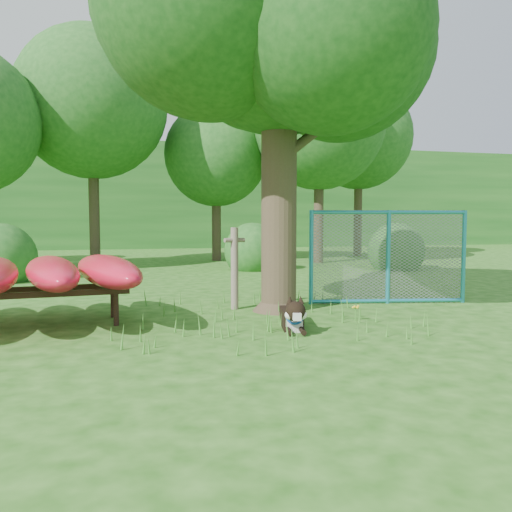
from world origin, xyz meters
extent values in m
plane|color=#1D5310|center=(0.00, 0.00, 0.00)|extent=(80.00, 80.00, 0.00)
cylinder|color=#372B1E|center=(0.75, 1.78, 2.36)|extent=(0.62, 0.62, 4.72)
cone|color=#372B1E|center=(0.75, 1.78, 0.24)|extent=(0.92, 0.92, 0.47)
sphere|color=#134313|center=(2.08, 2.32, 4.72)|extent=(3.40, 3.40, 3.40)
sphere|color=#134313|center=(-0.49, 1.43, 4.91)|extent=(3.59, 3.59, 3.59)
sphere|color=#134313|center=(1.20, 0.64, 4.34)|extent=(3.02, 3.02, 3.02)
cylinder|color=#372B1E|center=(1.31, 1.77, 3.02)|extent=(1.32, 0.59, 1.01)
cylinder|color=#372B1E|center=(0.28, 1.98, 3.40)|extent=(1.03, 0.70, 0.97)
cylinder|color=#695B4E|center=(0.04, 2.13, 0.72)|extent=(0.17, 0.17, 1.44)
cylinder|color=#695B4E|center=(0.04, 2.13, 1.22)|extent=(0.39, 0.19, 0.08)
cylinder|color=black|center=(-1.94, 1.18, 0.25)|extent=(0.09, 0.09, 0.49)
cylinder|color=black|center=(-2.01, 1.86, 0.25)|extent=(0.09, 0.09, 0.49)
cube|color=black|center=(-3.22, 1.05, 0.51)|extent=(2.95, 0.38, 0.08)
cube|color=black|center=(-3.29, 1.73, 0.51)|extent=(2.95, 0.38, 0.08)
ellipsoid|color=red|center=(-2.86, 1.43, 0.79)|extent=(1.38, 3.04, 0.47)
ellipsoid|color=red|center=(-2.08, 1.51, 0.79)|extent=(1.47, 3.04, 0.47)
cube|color=black|center=(0.55, 0.47, 0.13)|extent=(0.42, 0.79, 0.26)
cube|color=silver|center=(0.49, 0.15, 0.12)|extent=(0.26, 0.19, 0.24)
sphere|color=black|center=(0.45, -0.04, 0.32)|extent=(0.28, 0.28, 0.28)
cube|color=silver|center=(0.43, -0.16, 0.28)|extent=(0.13, 0.17, 0.10)
sphere|color=silver|center=(0.36, -0.04, 0.28)|extent=(0.13, 0.13, 0.13)
sphere|color=silver|center=(0.53, -0.08, 0.28)|extent=(0.13, 0.13, 0.13)
cone|color=black|center=(0.39, 0.02, 0.47)|extent=(0.13, 0.14, 0.13)
cone|color=black|center=(0.53, -0.01, 0.47)|extent=(0.10, 0.12, 0.13)
cylinder|color=black|center=(0.36, 0.01, 0.05)|extent=(0.14, 0.33, 0.08)
cylinder|color=black|center=(0.55, -0.03, 0.05)|extent=(0.14, 0.33, 0.08)
sphere|color=black|center=(0.68, 0.86, 0.24)|extent=(0.17, 0.17, 0.17)
torus|color=#1650AB|center=(0.47, 0.05, 0.26)|extent=(0.28, 0.13, 0.27)
cylinder|color=teal|center=(1.52, 2.29, 0.88)|extent=(0.09, 0.09, 1.75)
cylinder|color=teal|center=(2.96, 2.04, 0.88)|extent=(0.09, 0.09, 1.75)
cylinder|color=teal|center=(4.40, 1.79, 0.88)|extent=(0.09, 0.09, 1.75)
cylinder|color=teal|center=(2.96, 2.04, 1.71)|extent=(2.89, 0.57, 0.07)
cylinder|color=teal|center=(2.96, 2.04, 0.05)|extent=(2.89, 0.57, 0.07)
plane|color=gray|center=(2.96, 2.04, 0.88)|extent=(2.88, 0.51, 2.92)
cylinder|color=#468E2E|center=(1.66, 0.65, 0.11)|extent=(0.02, 0.02, 0.22)
sphere|color=yellow|center=(1.66, 0.65, 0.22)|extent=(0.04, 0.04, 0.04)
sphere|color=yellow|center=(1.71, 0.66, 0.23)|extent=(0.04, 0.04, 0.04)
sphere|color=yellow|center=(1.64, 0.69, 0.21)|extent=(0.04, 0.04, 0.04)
sphere|color=yellow|center=(1.67, 0.61, 0.22)|extent=(0.04, 0.04, 0.04)
sphere|color=yellow|center=(1.63, 0.63, 0.23)|extent=(0.04, 0.04, 0.04)
cylinder|color=#372B1E|center=(-3.00, 12.00, 2.62)|extent=(0.36, 0.36, 5.25)
sphere|color=#1D581C|center=(-3.00, 12.00, 5.62)|extent=(5.20, 5.20, 5.20)
cylinder|color=#372B1E|center=(1.50, 13.00, 1.92)|extent=(0.36, 0.36, 3.85)
sphere|color=#1D581C|center=(1.50, 13.00, 4.12)|extent=(4.00, 4.00, 4.00)
cylinder|color=#372B1E|center=(5.00, 11.00, 2.38)|extent=(0.36, 0.36, 4.76)
sphere|color=#1D581C|center=(5.00, 11.00, 5.10)|extent=(4.80, 4.80, 4.80)
cylinder|color=#372B1E|center=(8.00, 14.00, 2.45)|extent=(0.36, 0.36, 4.90)
sphere|color=#1D581C|center=(8.00, 14.00, 5.25)|extent=(4.60, 4.60, 4.60)
sphere|color=#1D581C|center=(-5.00, 7.50, 0.00)|extent=(1.80, 1.80, 1.80)
sphere|color=#1D581C|center=(6.50, 8.00, 0.00)|extent=(1.80, 1.80, 1.80)
sphere|color=#1D581C|center=(2.00, 9.00, 0.00)|extent=(1.80, 1.80, 1.80)
cube|color=#1D581C|center=(0.00, 28.00, 3.00)|extent=(80.00, 12.00, 6.00)
camera|label=1|loc=(-1.68, -6.42, 1.55)|focal=35.00mm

